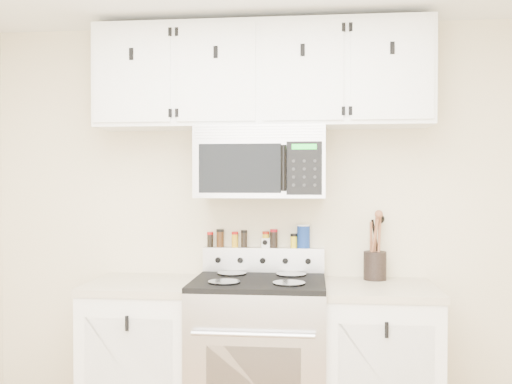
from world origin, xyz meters
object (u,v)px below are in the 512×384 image
microwave (261,162)px  utensil_crock (375,263)px  range (259,358)px  salt_canister (303,236)px

microwave → utensil_crock: bearing=7.6°
microwave → utensil_crock: (0.68, 0.09, -0.61)m
range → salt_canister: 0.78m
microwave → salt_canister: bearing=31.8°
utensil_crock → salt_canister: 0.46m
utensil_crock → range: bearing=-162.3°
range → utensil_crock: utensil_crock is taller
range → microwave: size_ratio=1.45×
microwave → salt_canister: microwave is taller
utensil_crock → microwave: bearing=-172.4°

